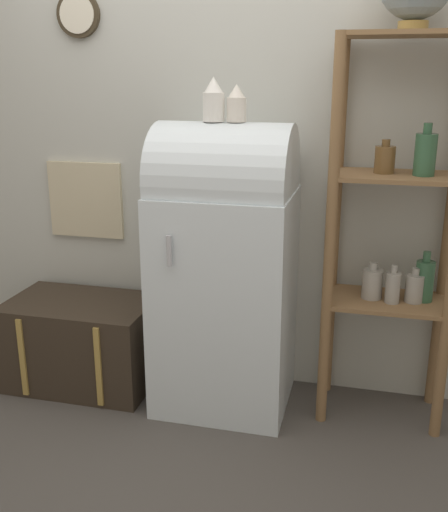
{
  "coord_description": "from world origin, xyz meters",
  "views": [
    {
      "loc": [
        0.67,
        -2.42,
        1.63
      ],
      "look_at": [
        -0.0,
        0.27,
        0.78
      ],
      "focal_mm": 42.0,
      "sensor_mm": 36.0,
      "label": 1
    }
  ],
  "objects_px": {
    "refrigerator": "(225,265)",
    "vase_left": "(214,101)",
    "suitcase_trunk": "(82,342)",
    "vase_center": "(237,104)"
  },
  "relations": [
    {
      "from": "vase_left",
      "to": "refrigerator",
      "type": "bearing_deg",
      "value": 14.81
    },
    {
      "from": "refrigerator",
      "to": "vase_center",
      "type": "distance_m",
      "value": 0.76
    },
    {
      "from": "suitcase_trunk",
      "to": "vase_left",
      "type": "height_order",
      "value": "vase_left"
    },
    {
      "from": "refrigerator",
      "to": "vase_left",
      "type": "xyz_separation_m",
      "value": [
        -0.05,
        -0.01,
        0.78
      ]
    },
    {
      "from": "refrigerator",
      "to": "suitcase_trunk",
      "type": "bearing_deg",
      "value": -179.75
    },
    {
      "from": "refrigerator",
      "to": "vase_left",
      "type": "height_order",
      "value": "vase_left"
    },
    {
      "from": "suitcase_trunk",
      "to": "vase_center",
      "type": "height_order",
      "value": "vase_center"
    },
    {
      "from": "suitcase_trunk",
      "to": "vase_left",
      "type": "relative_size",
      "value": 3.92
    },
    {
      "from": "suitcase_trunk",
      "to": "vase_center",
      "type": "distance_m",
      "value": 1.52
    },
    {
      "from": "refrigerator",
      "to": "suitcase_trunk",
      "type": "distance_m",
      "value": 0.94
    }
  ]
}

